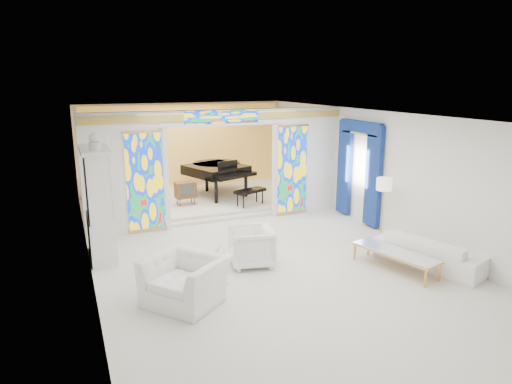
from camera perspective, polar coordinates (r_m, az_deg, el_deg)
name	(u,v)px	position (r m, az deg, el deg)	size (l,w,h in m)	color
floor	(251,245)	(10.64, -0.67, -6.69)	(12.00, 12.00, 0.00)	silver
ceiling	(250,115)	(10.00, -0.71, 9.64)	(7.00, 12.00, 0.02)	white
wall_back	(184,147)	(15.85, -8.97, 5.54)	(7.00, 0.02, 3.00)	white
wall_front	(464,295)	(5.44, 24.57, -11.63)	(7.00, 0.02, 3.00)	white
wall_left	(85,197)	(9.50, -20.63, -0.65)	(0.02, 12.00, 3.00)	white
wall_right	(378,171)	(11.96, 15.04, 2.59)	(0.02, 12.00, 3.00)	white
partition_wall	(222,161)	(12.02, -4.30, 3.83)	(7.00, 0.22, 3.00)	white
stained_glass_left	(145,182)	(11.51, -13.71, 1.24)	(0.90, 0.04, 2.40)	gold
stained_glass_right	(292,170)	(12.77, 4.54, 2.80)	(0.90, 0.04, 2.40)	gold
stained_glass_transom	(222,117)	(11.78, -4.24, 9.35)	(2.00, 0.04, 0.34)	gold
alcove_platform	(201,200)	(14.32, -6.90, -1.02)	(6.80, 3.80, 0.18)	silver
gold_curtain_back	(185,148)	(15.73, -8.87, 5.49)	(6.70, 0.10, 2.90)	#FEC258
chandelier	(206,121)	(13.86, -6.27, 8.84)	(0.48, 0.48, 0.30)	gold
blue_drapes	(359,163)	(12.43, 12.73, 3.51)	(0.14, 1.85, 2.65)	navy
china_cabinet	(99,205)	(10.17, -19.05, -1.53)	(0.56, 1.46, 2.72)	silver
armchair_left	(184,281)	(8.00, -8.94, -10.88)	(1.24, 1.09, 0.81)	white
armchair_right	(251,247)	(9.43, -0.62, -6.83)	(0.85, 0.88, 0.80)	white
sofa	(430,251)	(10.08, 20.97, -6.90)	(2.19, 0.86, 0.64)	white
side_table	(220,265)	(8.66, -4.48, -9.11)	(0.57, 0.57, 0.55)	silver
vase	(220,251)	(8.56, -4.51, -7.32)	(0.19, 0.19, 0.20)	white
coffee_table	(395,253)	(9.61, 17.03, -7.28)	(1.00, 1.88, 0.40)	silver
floor_lamp	(384,187)	(11.19, 15.70, 0.59)	(0.44, 0.44, 1.49)	gold
grand_piano	(218,170)	(14.51, -4.82, 2.82)	(2.17, 3.29, 1.18)	black
tv_console	(185,190)	(13.45, -8.81, 0.26)	(0.60, 0.43, 0.67)	brown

